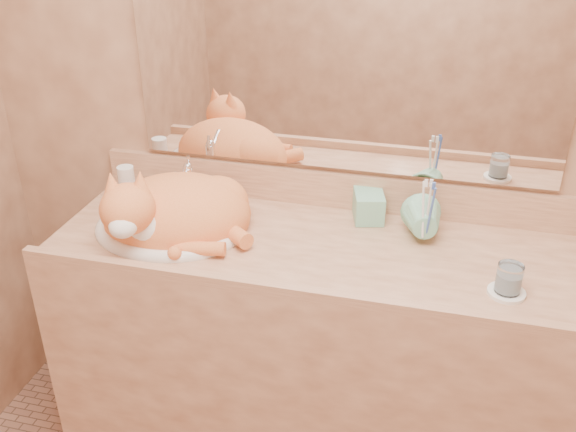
% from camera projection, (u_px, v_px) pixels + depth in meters
% --- Properties ---
extents(wall_back, '(2.40, 0.02, 2.50)m').
position_uv_depth(wall_back, '(344.00, 86.00, 1.91)').
color(wall_back, brown).
rests_on(wall_back, ground).
extents(vanity_counter, '(1.60, 0.55, 0.85)m').
position_uv_depth(vanity_counter, '(319.00, 360.00, 2.06)').
color(vanity_counter, '#956043').
rests_on(vanity_counter, floor).
extents(mirror, '(1.30, 0.02, 0.80)m').
position_uv_depth(mirror, '(346.00, 39.00, 1.83)').
color(mirror, white).
rests_on(mirror, wall_back).
extents(sink_basin, '(0.49, 0.43, 0.14)m').
position_uv_depth(sink_basin, '(167.00, 210.00, 1.91)').
color(sink_basin, white).
rests_on(sink_basin, vanity_counter).
extents(faucet, '(0.07, 0.12, 0.16)m').
position_uv_depth(faucet, '(189.00, 183.00, 2.06)').
color(faucet, white).
rests_on(faucet, vanity_counter).
extents(cat, '(0.55, 0.50, 0.24)m').
position_uv_depth(cat, '(172.00, 210.00, 1.90)').
color(cat, orange).
rests_on(cat, sink_basin).
extents(soap_dispenser, '(0.11, 0.11, 0.20)m').
position_uv_depth(soap_dispenser, '(372.00, 199.00, 1.91)').
color(soap_dispenser, '#7AC4A1').
rests_on(soap_dispenser, vanity_counter).
extents(toothbrush_cup, '(0.14, 0.14, 0.11)m').
position_uv_depth(toothbrush_cup, '(425.00, 230.00, 1.83)').
color(toothbrush_cup, '#7AC4A1').
rests_on(toothbrush_cup, vanity_counter).
extents(toothbrushes, '(0.04, 0.04, 0.22)m').
position_uv_depth(toothbrushes, '(428.00, 208.00, 1.80)').
color(toothbrushes, white).
rests_on(toothbrushes, toothbrush_cup).
extents(saucer, '(0.10, 0.10, 0.01)m').
position_uv_depth(saucer, '(506.00, 293.00, 1.65)').
color(saucer, white).
rests_on(saucer, vanity_counter).
extents(water_glass, '(0.07, 0.07, 0.08)m').
position_uv_depth(water_glass, '(509.00, 278.00, 1.63)').
color(water_glass, white).
rests_on(water_glass, saucer).
extents(lotion_bottle, '(0.05, 0.05, 0.13)m').
position_uv_depth(lotion_bottle, '(127.00, 185.00, 2.08)').
color(lotion_bottle, white).
rests_on(lotion_bottle, vanity_counter).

